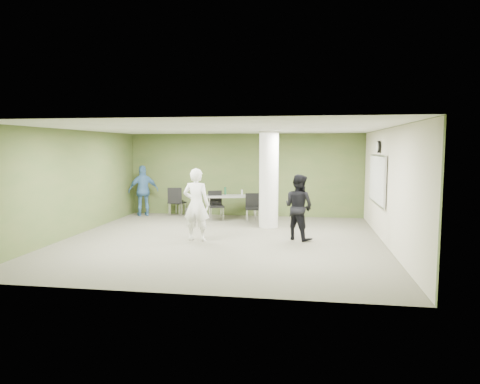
% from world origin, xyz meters
% --- Properties ---
extents(floor, '(8.00, 8.00, 0.00)m').
position_xyz_m(floor, '(0.00, 0.00, 0.00)').
color(floor, '#4D4B3C').
rests_on(floor, ground).
extents(ceiling, '(8.00, 8.00, 0.00)m').
position_xyz_m(ceiling, '(0.00, 0.00, 2.80)').
color(ceiling, white).
rests_on(ceiling, wall_back).
extents(wall_back, '(8.00, 2.80, 0.02)m').
position_xyz_m(wall_back, '(0.00, 4.00, 1.40)').
color(wall_back, '#405729').
rests_on(wall_back, floor).
extents(wall_left, '(0.02, 8.00, 2.80)m').
position_xyz_m(wall_left, '(-4.00, 0.00, 1.40)').
color(wall_left, '#405729').
rests_on(wall_left, floor).
extents(wall_right_cream, '(0.02, 8.00, 2.80)m').
position_xyz_m(wall_right_cream, '(4.00, 0.00, 1.40)').
color(wall_right_cream, beige).
rests_on(wall_right_cream, floor).
extents(column, '(0.56, 0.56, 2.80)m').
position_xyz_m(column, '(1.00, 2.00, 1.40)').
color(column, silver).
rests_on(column, floor).
extents(whiteboard, '(0.05, 2.30, 1.30)m').
position_xyz_m(whiteboard, '(3.92, 1.20, 1.50)').
color(whiteboard, silver).
rests_on(whiteboard, wall_right_cream).
extents(wall_clock, '(0.06, 0.32, 0.32)m').
position_xyz_m(wall_clock, '(3.92, 1.20, 2.35)').
color(wall_clock, black).
rests_on(wall_clock, wall_right_cream).
extents(folding_table, '(1.75, 1.03, 1.03)m').
position_xyz_m(folding_table, '(-0.28, 3.17, 0.73)').
color(folding_table, gray).
rests_on(folding_table, floor).
extents(wastebasket, '(0.28, 0.28, 0.32)m').
position_xyz_m(wastebasket, '(-1.72, 3.26, 0.16)').
color(wastebasket, '#4C4C4C').
rests_on(wastebasket, floor).
extents(chair_back_left, '(0.57, 0.57, 0.91)m').
position_xyz_m(chair_back_left, '(-2.30, 3.56, 0.53)').
color(chair_back_left, black).
rests_on(chair_back_left, floor).
extents(chair_back_right, '(0.58, 0.58, 0.99)m').
position_xyz_m(chair_back_right, '(-2.31, 3.47, 0.58)').
color(chair_back_right, black).
rests_on(chair_back_right, floor).
extents(chair_table_left, '(0.61, 0.61, 0.94)m').
position_xyz_m(chair_table_left, '(-0.79, 2.93, 0.55)').
color(chair_table_left, black).
rests_on(chair_table_left, floor).
extents(chair_table_right, '(0.53, 0.53, 0.90)m').
position_xyz_m(chair_table_right, '(0.43, 2.76, 0.52)').
color(chair_table_right, black).
rests_on(chair_table_right, floor).
extents(woman_white, '(0.69, 0.47, 1.82)m').
position_xyz_m(woman_white, '(-0.63, -0.13, 0.91)').
color(woman_white, white).
rests_on(woman_white, floor).
extents(man_black, '(1.02, 0.98, 1.66)m').
position_xyz_m(man_black, '(1.90, 0.40, 0.83)').
color(man_black, black).
rests_on(man_black, floor).
extents(man_blue, '(1.09, 0.86, 1.73)m').
position_xyz_m(man_blue, '(-3.40, 3.40, 0.86)').
color(man_blue, teal).
rests_on(man_blue, floor).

